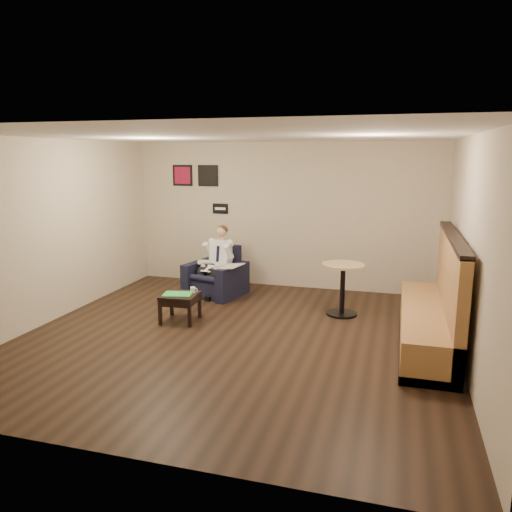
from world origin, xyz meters
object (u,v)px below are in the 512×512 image
(armchair, at_px, (215,272))
(banquette, at_px, (429,291))
(side_table, at_px, (180,308))
(seated_man, at_px, (212,264))
(cafe_table, at_px, (342,289))
(smartphone, at_px, (186,291))
(coffee_mug, at_px, (193,290))
(green_folder, at_px, (178,294))

(armchair, height_order, banquette, banquette)
(side_table, bearing_deg, armchair, 89.79)
(armchair, xyz_separation_m, seated_man, (-0.03, -0.11, 0.16))
(armchair, bearing_deg, seated_man, -90.00)
(seated_man, distance_m, cafe_table, 2.45)
(side_table, distance_m, banquette, 3.68)
(side_table, bearing_deg, smartphone, 76.47)
(coffee_mug, xyz_separation_m, banquette, (3.48, -0.05, 0.27))
(seated_man, height_order, side_table, seated_man)
(green_folder, xyz_separation_m, coffee_mug, (0.19, 0.15, 0.04))
(green_folder, height_order, smartphone, green_folder)
(armchair, bearing_deg, smartphone, -75.36)
(side_table, xyz_separation_m, coffee_mug, (0.17, 0.13, 0.26))
(banquette, bearing_deg, green_folder, -178.47)
(smartphone, bearing_deg, cafe_table, 26.34)
(side_table, height_order, smartphone, smartphone)
(armchair, distance_m, seated_man, 0.20)
(side_table, distance_m, cafe_table, 2.61)
(seated_man, distance_m, coffee_mug, 1.33)
(green_folder, xyz_separation_m, banquette, (3.67, 0.10, 0.31))
(armchair, bearing_deg, green_folder, -77.91)
(banquette, distance_m, cafe_table, 1.60)
(armchair, bearing_deg, banquette, -8.68)
(seated_man, bearing_deg, banquette, -7.00)
(banquette, bearing_deg, coffee_mug, 179.17)
(coffee_mug, height_order, cafe_table, cafe_table)
(smartphone, bearing_deg, side_table, -97.35)
(seated_man, height_order, smartphone, seated_man)
(armchair, bearing_deg, side_table, -76.90)
(coffee_mug, bearing_deg, green_folder, -142.49)
(coffee_mug, bearing_deg, cafe_table, 21.90)
(green_folder, bearing_deg, seated_man, 89.75)
(cafe_table, bearing_deg, green_folder, -156.67)
(smartphone, bearing_deg, banquette, 4.90)
(armchair, relative_size, coffee_mug, 10.04)
(coffee_mug, bearing_deg, side_table, -142.49)
(green_folder, distance_m, banquette, 3.68)
(coffee_mug, bearing_deg, seated_man, 98.15)
(coffee_mug, distance_m, smartphone, 0.14)
(seated_man, relative_size, banquette, 0.42)
(coffee_mug, distance_m, cafe_table, 2.40)
(side_table, relative_size, cafe_table, 0.63)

